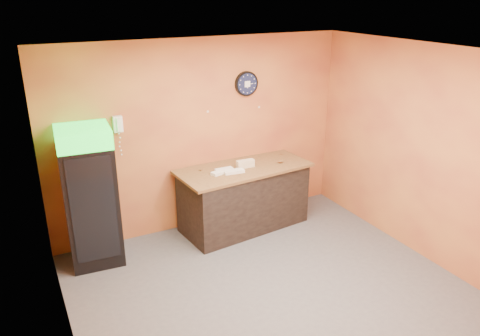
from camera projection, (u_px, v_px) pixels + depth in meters
floor at (270, 289)px, 5.67m from camera, size 4.50×4.50×0.00m
back_wall at (202, 136)px, 6.83m from camera, size 4.50×0.02×2.80m
left_wall at (58, 227)px, 4.20m from camera, size 0.02×4.00×2.80m
right_wall at (420, 152)px, 6.13m from camera, size 0.02×4.00×2.80m
ceiling at (276, 54)px, 4.66m from camera, size 4.50×4.00×0.02m
beverage_cooler at (91, 199)px, 5.95m from camera, size 0.69×0.70×1.84m
prep_counter at (244, 198)px, 7.03m from camera, size 1.93×1.02×0.92m
wall_clock at (247, 84)px, 6.86m from camera, size 0.36×0.06×0.36m
wall_phone at (118, 124)px, 6.14m from camera, size 0.12×0.10×0.22m
butcher_paper at (244, 168)px, 6.85m from camera, size 2.02×1.04×0.04m
sub_roll_stack at (245, 164)px, 6.81m from camera, size 0.27×0.10×0.11m
wrapped_sandwich_left at (220, 172)px, 6.60m from camera, size 0.30×0.18×0.04m
wrapped_sandwich_mid at (234, 171)px, 6.62m from camera, size 0.30×0.14×0.04m
wrapped_sandwich_right at (224, 170)px, 6.70m from camera, size 0.26×0.11×0.04m
kitchen_tool at (245, 165)px, 6.85m from camera, size 0.06×0.06×0.06m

